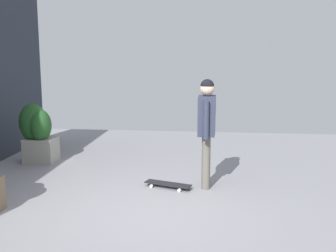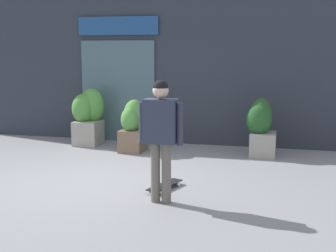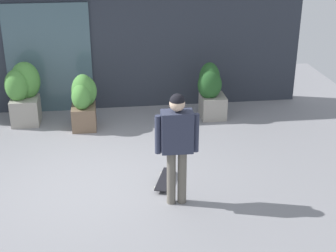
% 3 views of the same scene
% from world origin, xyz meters
% --- Properties ---
extents(ground_plane, '(12.00, 12.00, 0.00)m').
position_xyz_m(ground_plane, '(0.00, 0.00, 0.00)').
color(ground_plane, gray).
extents(skateboarder, '(0.63, 0.27, 1.71)m').
position_xyz_m(skateboarder, '(1.19, -0.89, 1.05)').
color(skateboarder, '#666056').
rests_on(skateboarder, ground_plane).
extents(skateboard, '(0.42, 0.77, 0.08)m').
position_xyz_m(skateboard, '(1.09, -0.30, 0.06)').
color(skateboard, black).
rests_on(skateboard, ground_plane).
extents(planter_box_mid, '(0.59, 0.66, 1.16)m').
position_xyz_m(planter_box_mid, '(2.37, 2.36, 0.60)').
color(planter_box_mid, gray).
rests_on(planter_box_mid, ground_plane).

